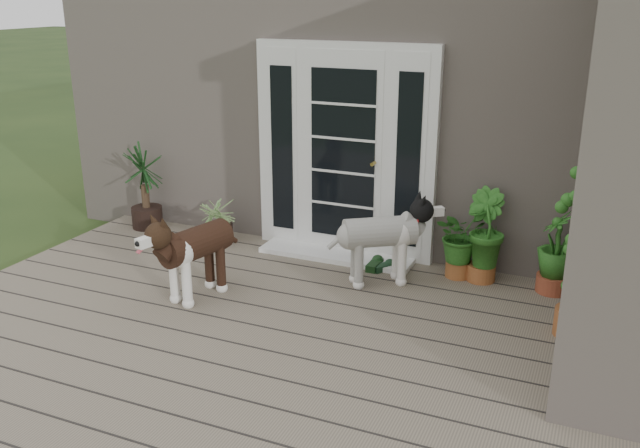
% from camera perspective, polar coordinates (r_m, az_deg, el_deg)
% --- Properties ---
extents(deck, '(6.20, 4.60, 0.12)m').
position_cam_1_polar(deck, '(5.37, -4.85, -10.97)').
color(deck, '#6B5B4C').
rests_on(deck, ground).
extents(house_main, '(7.40, 4.00, 3.10)m').
position_cam_1_polar(house_main, '(8.70, 8.38, 10.97)').
color(house_main, '#665E54').
rests_on(house_main, ground).
extents(door_unit, '(1.90, 0.14, 2.15)m').
position_cam_1_polar(door_unit, '(6.91, 2.06, 6.10)').
color(door_unit, white).
rests_on(door_unit, deck).
extents(door_step, '(1.60, 0.40, 0.05)m').
position_cam_1_polar(door_step, '(7.04, 1.36, -2.59)').
color(door_step, white).
rests_on(door_step, deck).
extents(brindle_dog, '(0.60, 0.97, 0.75)m').
position_cam_1_polar(brindle_dog, '(6.12, -10.29, -2.80)').
color(brindle_dog, '#371F14').
rests_on(brindle_dog, deck).
extents(white_dog, '(0.95, 0.82, 0.74)m').
position_cam_1_polar(white_dog, '(6.32, 4.99, -1.85)').
color(white_dog, silver).
rests_on(white_dog, deck).
extents(spider_plant, '(0.56, 0.56, 0.55)m').
position_cam_1_polar(spider_plant, '(7.45, -8.54, 0.49)').
color(spider_plant, '#7C9D60').
rests_on(spider_plant, deck).
extents(yucca, '(0.83, 0.83, 0.96)m').
position_cam_1_polar(yucca, '(8.04, -14.46, 3.00)').
color(yucca, black).
rests_on(yucca, deck).
extents(herb_a, '(0.69, 0.69, 0.63)m').
position_cam_1_polar(herb_a, '(6.60, 11.60, -1.79)').
color(herb_a, '#2E661D').
rests_on(herb_a, deck).
extents(herb_b, '(0.63, 0.63, 0.66)m').
position_cam_1_polar(herb_b, '(6.56, 13.48, -1.92)').
color(herb_b, '#215518').
rests_on(herb_b, deck).
extents(herb_c, '(0.43, 0.43, 0.63)m').
position_cam_1_polar(herb_c, '(6.50, 19.11, -2.84)').
color(herb_c, '#154B18').
rests_on(herb_c, deck).
extents(sapling, '(0.56, 0.56, 1.60)m').
position_cam_1_polar(sapling, '(5.57, 21.25, -1.35)').
color(sapling, '#1A5D1B').
rests_on(sapling, deck).
extents(clog_left, '(0.14, 0.30, 0.09)m').
position_cam_1_polar(clog_left, '(6.77, 4.60, -3.38)').
color(clog_left, '#153515').
rests_on(clog_left, deck).
extents(clog_right, '(0.25, 0.29, 0.08)m').
position_cam_1_polar(clog_right, '(6.74, 5.32, -3.55)').
color(clog_right, '#14341B').
rests_on(clog_right, deck).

